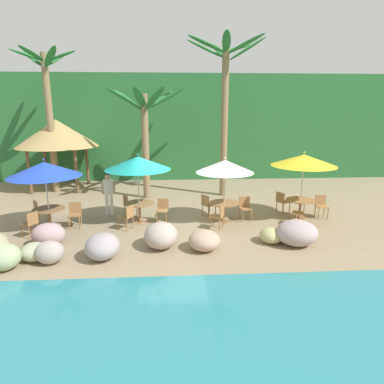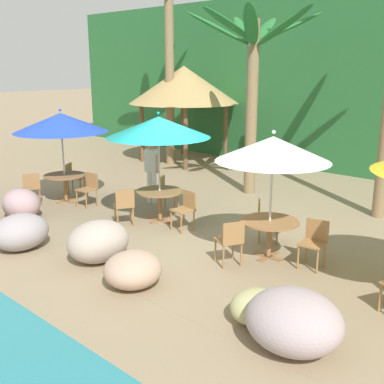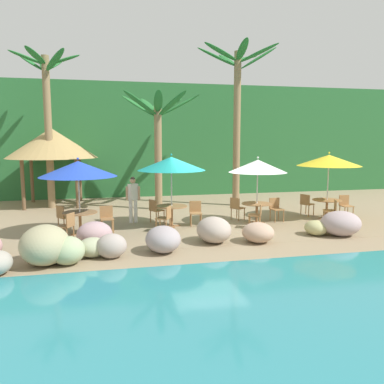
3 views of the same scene
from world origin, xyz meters
name	(u,v)px [view 3 (image 3 of 3)]	position (x,y,z in m)	size (l,w,h in m)	color
ground_plane	(207,226)	(0.00, 0.00, 0.00)	(120.00, 120.00, 0.00)	#937F60
terrace_deck	(207,226)	(0.00, 0.00, 0.00)	(18.00, 5.20, 0.01)	#937F60
foliage_backdrop	(166,140)	(0.00, 9.00, 3.00)	(28.00, 2.40, 6.00)	#286633
rock_seawall	(106,241)	(-3.51, -2.73, 0.38)	(12.40, 3.14, 0.99)	#A69890
umbrella_blue	(78,169)	(-4.29, -0.27, 2.13)	(2.43, 2.43, 2.49)	silver
dining_table_blue	(80,216)	(-4.29, -0.27, 0.61)	(1.10, 1.10, 0.74)	olive
chair_blue_seaward	(107,217)	(-3.45, -0.10, 0.51)	(0.46, 0.46, 0.87)	#9E7042
chair_blue_inland	(63,216)	(-4.86, 0.36, 0.51)	(0.59, 0.59, 0.87)	#9E7042
chair_blue_left	(67,225)	(-4.61, -1.06, 0.51)	(0.58, 0.57, 0.87)	#9E7042
umbrella_teal	(171,164)	(-1.21, 0.28, 2.22)	(2.36, 2.36, 2.56)	silver
dining_table_teal	(172,209)	(-1.21, 0.28, 0.61)	(1.10, 1.10, 0.74)	olive
chair_teal_seaward	(196,211)	(-0.35, 0.25, 0.51)	(0.48, 0.48, 0.87)	#9E7042
chair_teal_inland	(155,209)	(-1.70, 0.98, 0.51)	(0.58, 0.57, 0.87)	#9E7042
chair_teal_left	(165,217)	(-1.55, -0.51, 0.51)	(0.58, 0.58, 0.87)	#9E7042
umbrella_white	(258,166)	(1.92, 0.12, 2.10)	(2.10, 2.10, 2.44)	silver
dining_table_white	(257,207)	(1.92, 0.12, 0.61)	(1.10, 1.10, 0.74)	olive
chair_white_seaward	(276,208)	(2.75, 0.31, 0.51)	(0.47, 0.47, 0.87)	#9E7042
chair_white_inland	(236,207)	(1.36, 0.77, 0.51)	(0.59, 0.59, 0.87)	#9E7042
chair_white_left	(257,214)	(1.62, -0.68, 0.51)	(0.57, 0.57, 0.87)	#9E7042
umbrella_yellow	(329,160)	(4.88, 0.33, 2.25)	(2.40, 2.40, 2.58)	silver
dining_table_yellow	(327,203)	(4.88, 0.33, 0.61)	(1.10, 1.10, 0.74)	olive
chair_yellow_seaward	(345,204)	(5.74, 0.40, 0.51)	(0.43, 0.44, 0.87)	#9E7042
chair_yellow_inland	(306,203)	(4.40, 1.03, 0.51)	(0.58, 0.57, 0.87)	#9E7042
chair_yellow_left	(332,209)	(4.60, -0.48, 0.51)	(0.57, 0.56, 0.87)	#9E7042
palm_tree_nearest	(47,105)	(-5.83, 5.31, 4.55)	(2.94, 2.85, 6.80)	olive
palm_tree_second	(158,128)	(-1.16, 3.80, 3.55)	(3.44, 3.71, 5.02)	olive
palm_tree_third	(238,97)	(2.50, 4.08, 4.94)	(3.62, 3.74, 7.21)	olive
palapa_hut	(52,143)	(-5.79, 6.00, 2.86)	(4.10, 4.10, 3.56)	brown
waiter_in_white	(133,196)	(-2.48, 1.22, 0.99)	(0.52, 0.36, 1.70)	white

